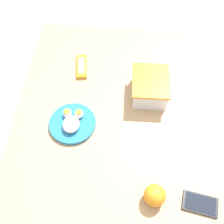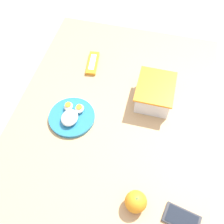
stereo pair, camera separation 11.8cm
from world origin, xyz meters
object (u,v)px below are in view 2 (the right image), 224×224
(food_container, at_px, (154,94))
(rice_plate, at_px, (72,116))
(orange_fruit, at_px, (136,202))
(candy_bar, at_px, (93,63))
(cell_phone, at_px, (182,219))

(food_container, xyz_separation_m, rice_plate, (0.19, -0.34, -0.03))
(orange_fruit, distance_m, rice_plate, 0.47)
(orange_fruit, distance_m, candy_bar, 0.74)
(food_container, bearing_deg, rice_plate, -60.44)
(food_container, height_order, candy_bar, food_container)
(food_container, height_order, cell_phone, food_container)
(food_container, height_order, rice_plate, food_container)
(food_container, bearing_deg, candy_bar, -113.45)
(food_container, distance_m, orange_fruit, 0.50)
(rice_plate, xyz_separation_m, cell_phone, (0.32, 0.53, -0.01))
(food_container, xyz_separation_m, cell_phone, (0.51, 0.19, -0.04))
(food_container, bearing_deg, orange_fruit, 1.24)
(candy_bar, bearing_deg, orange_fruit, 28.65)
(rice_plate, bearing_deg, orange_fruit, 49.00)
(rice_plate, distance_m, cell_phone, 0.62)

